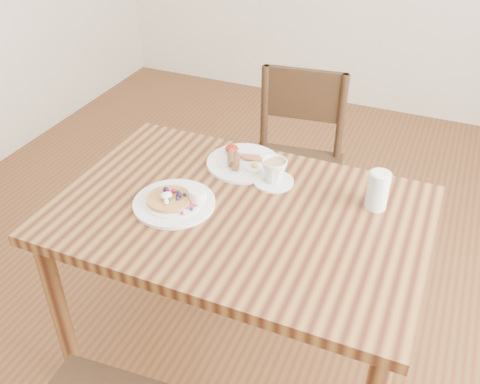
{
  "coord_description": "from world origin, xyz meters",
  "views": [
    {
      "loc": [
        0.55,
        -1.27,
        1.79
      ],
      "look_at": [
        0.0,
        0.0,
        0.82
      ],
      "focal_mm": 40.0,
      "sensor_mm": 36.0,
      "label": 1
    }
  ],
  "objects": [
    {
      "name": "dining_table",
      "position": [
        0.0,
        0.0,
        0.65
      ],
      "size": [
        1.2,
        0.8,
        0.75
      ],
      "color": "brown",
      "rests_on": "ground"
    },
    {
      "name": "chair_far",
      "position": [
        -0.05,
        0.77,
        0.49
      ],
      "size": [
        0.47,
        0.47,
        0.88
      ],
      "rotation": [
        0.0,
        0.0,
        3.27
      ],
      "color": "#351F13",
      "rests_on": "ground"
    },
    {
      "name": "pancake_plate",
      "position": [
        -0.2,
        -0.06,
        0.76
      ],
      "size": [
        0.27,
        0.27,
        0.06
      ],
      "color": "white",
      "rests_on": "dining_table"
    },
    {
      "name": "ground",
      "position": [
        0.0,
        0.0,
        0.0
      ],
      "size": [
        5.0,
        5.0,
        0.0
      ],
      "primitive_type": "plane",
      "color": "brown",
      "rests_on": "ground"
    },
    {
      "name": "water_glass",
      "position": [
        0.4,
        0.19,
        0.81
      ],
      "size": [
        0.07,
        0.07,
        0.13
      ],
      "primitive_type": "cylinder",
      "color": "silver",
      "rests_on": "dining_table"
    },
    {
      "name": "teacup_saucer",
      "position": [
        0.05,
        0.19,
        0.79
      ],
      "size": [
        0.14,
        0.14,
        0.09
      ],
      "color": "white",
      "rests_on": "dining_table"
    },
    {
      "name": "breakfast_plate",
      "position": [
        -0.1,
        0.26,
        0.76
      ],
      "size": [
        0.27,
        0.27,
        0.04
      ],
      "color": "white",
      "rests_on": "dining_table"
    }
  ]
}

